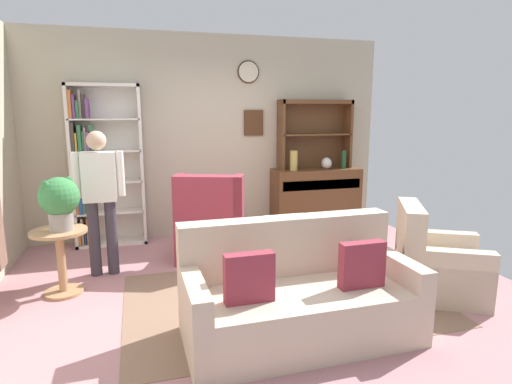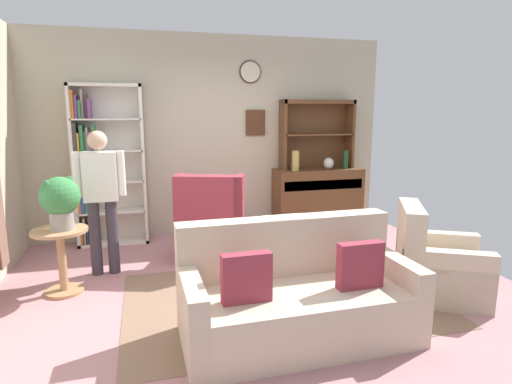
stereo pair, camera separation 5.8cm
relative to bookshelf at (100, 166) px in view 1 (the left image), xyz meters
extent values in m
cube|color=#B27A7F|center=(1.51, -1.94, -1.06)|extent=(5.40, 4.60, 0.02)
cube|color=#BCB299|center=(1.51, 0.19, 0.35)|extent=(5.00, 0.06, 2.80)
cylinder|color=beige|center=(2.03, 0.14, 1.25)|extent=(0.28, 0.03, 0.28)
torus|color=#382314|center=(2.03, 0.14, 1.25)|extent=(0.31, 0.02, 0.31)
cube|color=#4C2D19|center=(2.11, 0.14, 0.54)|extent=(0.28, 0.03, 0.36)
cube|color=#846651|center=(1.71, -2.24, -1.05)|extent=(2.88, 1.94, 0.01)
cube|color=silver|center=(-0.34, -0.01, 0.00)|extent=(0.04, 0.30, 2.10)
cube|color=silver|center=(0.52, -0.01, 0.00)|extent=(0.04, 0.30, 2.10)
cube|color=silver|center=(0.09, -0.01, 1.03)|extent=(0.90, 0.30, 0.04)
cube|color=silver|center=(0.09, -0.01, -1.03)|extent=(0.90, 0.30, 0.04)
cube|color=silver|center=(0.09, 0.13, 0.00)|extent=(0.90, 0.01, 2.10)
cube|color=silver|center=(0.09, -0.01, -0.61)|extent=(0.86, 0.30, 0.02)
cube|color=#CC7233|center=(-0.30, -0.03, -0.88)|extent=(0.03, 0.24, 0.25)
cube|color=gray|center=(-0.27, -0.03, -0.83)|extent=(0.03, 0.21, 0.34)
cube|color=#284C8C|center=(-0.23, -0.03, -0.88)|extent=(0.02, 0.18, 0.25)
cube|color=#CC7233|center=(-0.20, -0.03, -0.84)|extent=(0.03, 0.22, 0.34)
cube|color=gold|center=(-0.15, -0.03, -0.87)|extent=(0.04, 0.14, 0.27)
cube|color=silver|center=(0.09, -0.01, -0.21)|extent=(0.86, 0.30, 0.02)
cube|color=#CC7233|center=(-0.30, -0.03, -0.43)|extent=(0.03, 0.21, 0.34)
cube|color=#284C8C|center=(-0.26, -0.03, -0.43)|extent=(0.04, 0.21, 0.33)
cube|color=#337247|center=(-0.22, -0.03, -0.47)|extent=(0.03, 0.17, 0.26)
cube|color=gold|center=(-0.18, -0.03, -0.44)|extent=(0.03, 0.10, 0.33)
cube|color=#CC7233|center=(-0.14, -0.03, -0.44)|extent=(0.04, 0.17, 0.31)
cube|color=silver|center=(0.09, -0.01, 0.20)|extent=(0.86, 0.30, 0.02)
cube|color=#B22D33|center=(-0.30, -0.03, -0.04)|extent=(0.04, 0.11, 0.30)
cube|color=#284C8C|center=(-0.25, -0.03, -0.08)|extent=(0.04, 0.14, 0.23)
cube|color=#CC7233|center=(-0.21, -0.03, -0.07)|extent=(0.03, 0.21, 0.26)
cube|color=gray|center=(-0.17, -0.03, -0.07)|extent=(0.04, 0.14, 0.26)
cube|color=#B22D33|center=(-0.12, -0.03, -0.03)|extent=(0.04, 0.14, 0.32)
cube|color=#3F3833|center=(-0.08, -0.03, -0.02)|extent=(0.03, 0.23, 0.35)
cube|color=#B22D33|center=(-0.04, -0.03, -0.03)|extent=(0.02, 0.14, 0.32)
cube|color=silver|center=(0.09, -0.01, 0.60)|extent=(0.86, 0.30, 0.02)
cube|color=#3F3833|center=(-0.29, -0.03, 0.39)|extent=(0.04, 0.23, 0.35)
cube|color=gold|center=(-0.26, -0.03, 0.32)|extent=(0.02, 0.23, 0.23)
cube|color=#337247|center=(-0.22, -0.03, 0.37)|extent=(0.04, 0.19, 0.32)
cube|color=#337247|center=(-0.18, -0.03, 0.33)|extent=(0.02, 0.14, 0.25)
cube|color=gray|center=(-0.15, -0.03, 0.36)|extent=(0.02, 0.15, 0.30)
cube|color=#723F7F|center=(-0.12, -0.03, 0.33)|extent=(0.03, 0.19, 0.24)
cube|color=#337247|center=(-0.07, -0.03, 0.37)|extent=(0.04, 0.13, 0.33)
cube|color=#CC7233|center=(-0.30, -0.03, 0.78)|extent=(0.04, 0.22, 0.35)
cube|color=#723F7F|center=(-0.26, -0.03, 0.76)|extent=(0.03, 0.19, 0.29)
cube|color=#337247|center=(-0.22, -0.03, 0.72)|extent=(0.03, 0.17, 0.22)
cube|color=gray|center=(-0.18, -0.03, 0.79)|extent=(0.03, 0.11, 0.35)
cube|color=#3F3833|center=(-0.14, -0.03, 0.76)|extent=(0.04, 0.10, 0.30)
cube|color=#723F7F|center=(-0.10, -0.03, 0.73)|extent=(0.03, 0.22, 0.24)
cube|color=brown|center=(3.01, -0.08, -0.54)|extent=(1.30, 0.45, 0.82)
cube|color=brown|center=(2.41, -0.26, -1.00)|extent=(0.06, 0.06, 0.10)
cube|color=brown|center=(3.61, -0.26, -1.00)|extent=(0.06, 0.06, 0.10)
cube|color=brown|center=(2.41, 0.09, -1.00)|extent=(0.06, 0.06, 0.10)
cube|color=brown|center=(3.61, 0.09, -1.00)|extent=(0.06, 0.06, 0.10)
cube|color=#492C18|center=(3.01, -0.30, -0.34)|extent=(1.20, 0.01, 0.14)
cube|color=brown|center=(2.48, 0.00, 0.37)|extent=(0.04, 0.26, 1.00)
cube|color=brown|center=(3.54, 0.00, 0.37)|extent=(0.04, 0.26, 1.00)
cube|color=brown|center=(3.01, 0.00, 0.84)|extent=(1.10, 0.26, 0.06)
cube|color=brown|center=(3.01, 0.00, 0.37)|extent=(1.06, 0.26, 0.02)
cube|color=brown|center=(3.01, 0.12, 0.37)|extent=(1.10, 0.01, 1.00)
cylinder|color=tan|center=(2.62, -0.16, 0.01)|extent=(0.11, 0.11, 0.29)
ellipsoid|color=beige|center=(3.14, -0.15, -0.05)|extent=(0.15, 0.15, 0.17)
cylinder|color=#194223|center=(3.40, -0.17, 0.00)|extent=(0.07, 0.07, 0.27)
cube|color=beige|center=(1.63, -2.95, -0.84)|extent=(1.81, 0.88, 0.42)
cube|color=beige|center=(1.63, -2.62, -0.39)|extent=(1.80, 0.23, 0.48)
cube|color=beige|center=(0.80, -2.96, -0.75)|extent=(0.15, 0.85, 0.60)
cube|color=beige|center=(2.46, -2.93, -0.75)|extent=(0.15, 0.85, 0.60)
cube|color=maroon|center=(1.19, -3.07, -0.45)|extent=(0.36, 0.11, 0.36)
cube|color=maroon|center=(2.09, -3.06, -0.45)|extent=(0.36, 0.11, 0.36)
cube|color=white|center=(1.63, -2.62, -0.15)|extent=(0.36, 0.19, 0.00)
cube|color=beige|center=(3.23, -2.56, -0.85)|extent=(1.04, 1.03, 0.40)
cube|color=beige|center=(2.97, -2.42, -0.41)|extent=(0.52, 0.75, 0.48)
cube|color=beige|center=(3.09, -2.83, -0.78)|extent=(0.75, 0.49, 0.55)
cube|color=beige|center=(3.38, -2.30, -0.78)|extent=(0.75, 0.49, 0.55)
cube|color=maroon|center=(1.31, -0.89, -0.84)|extent=(1.00, 1.01, 0.42)
cube|color=maroon|center=(1.22, -1.17, -0.32)|extent=(0.80, 0.44, 0.63)
cube|color=maroon|center=(1.55, -1.24, -0.22)|extent=(0.19, 0.30, 0.44)
cube|color=maroon|center=(0.91, -1.02, -0.22)|extent=(0.19, 0.30, 0.44)
cylinder|color=#A87F56|center=(-0.29, -1.55, -0.42)|extent=(0.52, 0.52, 0.03)
cylinder|color=#A87F56|center=(-0.29, -1.55, -0.75)|extent=(0.08, 0.08, 0.61)
cylinder|color=#A87F56|center=(-0.29, -1.55, -1.04)|extent=(0.36, 0.36, 0.03)
cylinder|color=gray|center=(-0.26, -1.56, -0.32)|extent=(0.22, 0.22, 0.17)
sphere|color=#387F42|center=(-0.26, -1.56, -0.08)|extent=(0.37, 0.37, 0.37)
ellipsoid|color=#387F42|center=(-0.18, -1.45, -0.04)|extent=(0.11, 0.07, 0.26)
ellipsoid|color=#387F42|center=(-0.35, -1.65, -0.04)|extent=(0.11, 0.07, 0.26)
cylinder|color=#38333D|center=(-0.02, -1.13, -0.64)|extent=(0.12, 0.12, 0.82)
cylinder|color=#38333D|center=(0.16, -1.12, -0.64)|extent=(0.12, 0.12, 0.82)
cube|color=silver|center=(0.07, -1.12, 0.03)|extent=(0.34, 0.21, 0.52)
sphere|color=tan|center=(0.07, -1.12, 0.41)|extent=(0.20, 0.20, 0.20)
cylinder|color=silver|center=(-0.15, -1.13, 0.05)|extent=(0.08, 0.08, 0.48)
cylinder|color=silver|center=(0.29, -1.12, 0.05)|extent=(0.08, 0.08, 0.48)
camera|label=1|loc=(0.47, -5.80, 0.71)|focal=29.66mm
camera|label=2|loc=(0.52, -5.82, 0.71)|focal=29.66mm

